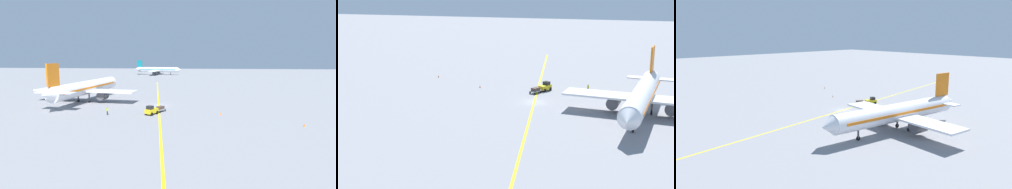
{
  "view_description": "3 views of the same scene",
  "coord_description": "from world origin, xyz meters",
  "views": [
    {
      "loc": [
        8.71,
        -63.28,
        12.05
      ],
      "look_at": [
        2.54,
        -2.13,
        3.13
      ],
      "focal_mm": 28.0,
      "sensor_mm": 36.0,
      "label": 1
    },
    {
      "loc": [
        -18.72,
        86.67,
        23.35
      ],
      "look_at": [
        4.83,
        3.24,
        2.01
      ],
      "focal_mm": 50.0,
      "sensor_mm": 36.0,
      "label": 2
    },
    {
      "loc": [
        -58.66,
        54.89,
        19.52
      ],
      "look_at": [
        -2.09,
        1.69,
        4.54
      ],
      "focal_mm": 35.0,
      "sensor_mm": 36.0,
      "label": 3
    }
  ],
  "objects": [
    {
      "name": "ground_plane",
      "position": [
        0.0,
        0.0,
        0.0
      ],
      "size": [
        400.0,
        400.0,
        0.0
      ],
      "primitive_type": "plane",
      "color": "gray"
    },
    {
      "name": "apron_yellow_centreline",
      "position": [
        0.0,
        0.0,
        0.0
      ],
      "size": [
        17.99,
        118.76,
        0.01
      ],
      "primitive_type": "cube",
      "rotation": [
        0.0,
        0.0,
        0.15
      ],
      "color": "yellow",
      "rests_on": "ground"
    },
    {
      "name": "airplane_at_gate",
      "position": [
        -20.16,
        4.03,
        3.71
      ],
      "size": [
        28.42,
        35.53,
        10.6
      ],
      "color": "white",
      "rests_on": "ground"
    },
    {
      "name": "airplane_distant_taxiing",
      "position": [
        -15.92,
        109.75,
        3.34
      ],
      "size": [
        31.99,
        25.57,
        9.54
      ],
      "color": "silver",
      "rests_on": "ground"
    },
    {
      "name": "baggage_tug_white",
      "position": [
        -0.15,
        -10.28,
        0.9
      ],
      "size": [
        2.76,
        3.35,
        2.11
      ],
      "color": "gold",
      "rests_on": "ground"
    },
    {
      "name": "baggage_cart_trailing",
      "position": [
        1.33,
        -7.33,
        0.76
      ],
      "size": [
        2.42,
        2.95,
        1.24
      ],
      "color": "gray",
      "rests_on": "ground"
    },
    {
      "name": "ground_crew_worker",
      "position": [
        -9.21,
        -11.54,
        0.91
      ],
      "size": [
        0.42,
        0.45,
        1.68
      ],
      "color": "#23232D",
      "rests_on": "ground"
    },
    {
      "name": "traffic_cone_near_nose",
      "position": [
        14.32,
        -9.1,
        0.28
      ],
      "size": [
        0.32,
        0.32,
        0.55
      ],
      "primitive_type": "cone",
      "color": "orange",
      "rests_on": "ground"
    },
    {
      "name": "traffic_cone_mid_apron",
      "position": [
        27.8,
        -17.04,
        0.28
      ],
      "size": [
        0.32,
        0.32,
        0.55
      ],
      "primitive_type": "cone",
      "color": "orange",
      "rests_on": "ground"
    }
  ]
}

